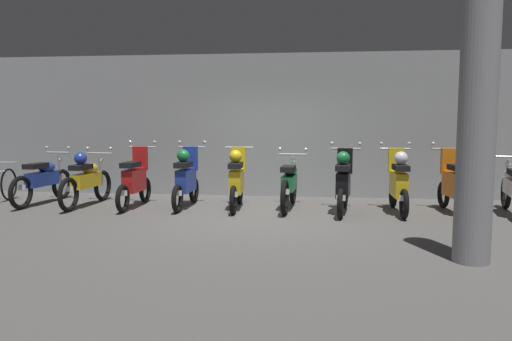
% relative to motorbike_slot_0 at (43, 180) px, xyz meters
% --- Properties ---
extents(ground_plane, '(80.00, 80.00, 0.00)m').
position_rel_motorbike_slot_0_xyz_m(ground_plane, '(4.51, -0.89, -0.49)').
color(ground_plane, '#565451').
extents(back_wall, '(17.02, 0.30, 3.16)m').
position_rel_motorbike_slot_0_xyz_m(back_wall, '(4.51, 1.70, 1.09)').
color(back_wall, gray).
rests_on(back_wall, ground).
extents(motorbike_slot_0, '(0.59, 1.95, 1.15)m').
position_rel_motorbike_slot_0_xyz_m(motorbike_slot_0, '(0.00, 0.00, 0.00)').
color(motorbike_slot_0, black).
rests_on(motorbike_slot_0, ground).
extents(motorbike_slot_1, '(0.59, 1.95, 1.15)m').
position_rel_motorbike_slot_0_xyz_m(motorbike_slot_1, '(1.00, -0.14, 0.04)').
color(motorbike_slot_1, black).
rests_on(motorbike_slot_1, ground).
extents(motorbike_slot_2, '(0.59, 1.68, 1.29)m').
position_rel_motorbike_slot_0_xyz_m(motorbike_slot_2, '(2.00, -0.16, 0.04)').
color(motorbike_slot_2, black).
rests_on(motorbike_slot_2, ground).
extents(motorbike_slot_3, '(0.59, 1.68, 1.29)m').
position_rel_motorbike_slot_0_xyz_m(motorbike_slot_3, '(3.00, -0.06, 0.08)').
color(motorbike_slot_3, black).
rests_on(motorbike_slot_3, ground).
extents(motorbike_slot_4, '(0.56, 1.68, 1.18)m').
position_rel_motorbike_slot_0_xyz_m(motorbike_slot_4, '(4.01, -0.09, 0.07)').
color(motorbike_slot_4, black).
rests_on(motorbike_slot_4, ground).
extents(motorbike_slot_5, '(0.59, 1.95, 1.15)m').
position_rel_motorbike_slot_0_xyz_m(motorbike_slot_5, '(5.01, 0.02, 0.00)').
color(motorbike_slot_5, black).
rests_on(motorbike_slot_5, ground).
extents(motorbike_slot_6, '(0.59, 1.68, 1.29)m').
position_rel_motorbike_slot_0_xyz_m(motorbike_slot_6, '(6.01, -0.28, 0.08)').
color(motorbike_slot_6, black).
rests_on(motorbike_slot_6, ground).
extents(motorbike_slot_7, '(0.59, 1.68, 1.29)m').
position_rel_motorbike_slot_0_xyz_m(motorbike_slot_7, '(7.01, -0.17, 0.08)').
color(motorbike_slot_7, black).
rests_on(motorbike_slot_7, ground).
extents(motorbike_slot_8, '(0.59, 1.68, 1.29)m').
position_rel_motorbike_slot_0_xyz_m(motorbike_slot_8, '(8.01, -0.08, 0.04)').
color(motorbike_slot_8, black).
rests_on(motorbike_slot_8, ground).
extents(support_pillar, '(0.43, 0.43, 3.16)m').
position_rel_motorbike_slot_0_xyz_m(support_pillar, '(7.36, -3.28, 1.09)').
color(support_pillar, gray).
rests_on(support_pillar, ground).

